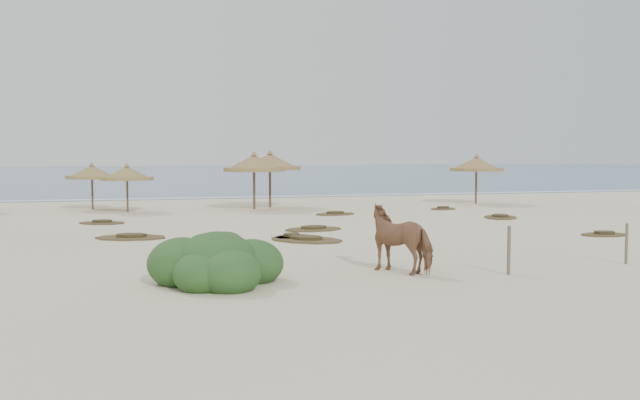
{
  "coord_description": "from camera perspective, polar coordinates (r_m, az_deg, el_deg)",
  "views": [
    {
      "loc": [
        -6.08,
        -21.01,
        3.14
      ],
      "look_at": [
        1.08,
        5.0,
        1.25
      ],
      "focal_mm": 40.0,
      "sensor_mm": 36.0,
      "label": 1
    }
  ],
  "objects": [
    {
      "name": "scrub_9",
      "position": [
        24.78,
        -1.11,
        -3.15
      ],
      "size": [
        3.21,
        3.23,
        0.16
      ],
      "rotation": [
        0.0,
        0.0,
        2.34
      ],
      "color": "brown",
      "rests_on": "ground"
    },
    {
      "name": "ground",
      "position": [
        22.09,
        0.75,
        -4.16
      ],
      "size": [
        160.0,
        160.0,
        0.0
      ],
      "primitive_type": "plane",
      "color": "beige",
      "rests_on": "ground"
    },
    {
      "name": "horse",
      "position": [
        18.55,
        6.6,
        -3.07
      ],
      "size": [
        1.95,
        2.19,
        1.72
      ],
      "primitive_type": "imported",
      "rotation": [
        0.0,
        0.0,
        3.77
      ],
      "color": "#905F41",
      "rests_on": "ground"
    },
    {
      "name": "bush",
      "position": [
        16.86,
        -8.21,
        -5.13
      ],
      "size": [
        3.22,
        2.84,
        1.44
      ],
      "rotation": [
        0.0,
        0.0,
        -0.34
      ],
      "color": "#2D5524",
      "rests_on": "ground"
    },
    {
      "name": "palapa_5",
      "position": [
        42.75,
        12.4,
        2.77
      ],
      "size": [
        3.26,
        3.26,
        2.95
      ],
      "rotation": [
        0.0,
        0.0,
        -0.03
      ],
      "color": "brown",
      "rests_on": "ground"
    },
    {
      "name": "palapa_3",
      "position": [
        37.88,
        -5.3,
        2.88
      ],
      "size": [
        4.19,
        4.19,
        3.1
      ],
      "rotation": [
        0.0,
        0.0,
        0.33
      ],
      "color": "brown",
      "rests_on": "ground"
    },
    {
      "name": "scrub_5",
      "position": [
        34.1,
        14.24,
        -1.31
      ],
      "size": [
        2.42,
        2.73,
        0.16
      ],
      "rotation": [
        0.0,
        0.0,
        1.05
      ],
      "color": "brown",
      "rests_on": "ground"
    },
    {
      "name": "foam_line",
      "position": [
        47.5,
        -8.0,
        0.18
      ],
      "size": [
        70.0,
        0.6,
        0.01
      ],
      "primitive_type": "cube",
      "color": "white",
      "rests_on": "ground"
    },
    {
      "name": "palapa_2",
      "position": [
        39.57,
        -17.79,
        2.09
      ],
      "size": [
        3.11,
        3.11,
        2.51
      ],
      "rotation": [
        0.0,
        0.0,
        -0.17
      ],
      "color": "brown",
      "rests_on": "ground"
    },
    {
      "name": "fence_post_far",
      "position": [
        21.43,
        23.31,
        -3.22
      ],
      "size": [
        0.09,
        0.09,
        1.13
      ],
      "primitive_type": "cylinder",
      "rotation": [
        0.0,
        0.0,
        -0.11
      ],
      "color": "#64594B",
      "rests_on": "ground"
    },
    {
      "name": "ocean",
      "position": [
        96.25,
        -11.77,
        2.05
      ],
      "size": [
        200.0,
        100.0,
        0.01
      ],
      "primitive_type": "cube",
      "color": "#29537B",
      "rests_on": "ground"
    },
    {
      "name": "palapa_1",
      "position": [
        37.38,
        -15.18,
        2.03
      ],
      "size": [
        2.85,
        2.85,
        2.5
      ],
      "rotation": [
        0.0,
        0.0,
        0.07
      ],
      "color": "brown",
      "rests_on": "ground"
    },
    {
      "name": "scrub_6",
      "position": [
        31.89,
        -17.04,
        -1.73
      ],
      "size": [
        2.32,
        1.93,
        0.16
      ],
      "rotation": [
        0.0,
        0.0,
        2.76
      ],
      "color": "brown",
      "rests_on": "ground"
    },
    {
      "name": "scrub_2",
      "position": [
        25.6,
        -2.31,
        -2.93
      ],
      "size": [
        1.86,
        1.94,
        0.16
      ],
      "rotation": [
        0.0,
        0.0,
        0.89
      ],
      "color": "brown",
      "rests_on": "ground"
    },
    {
      "name": "palapa_4",
      "position": [
        39.19,
        -4.03,
        3.01
      ],
      "size": [
        3.7,
        3.7,
        3.17
      ],
      "rotation": [
        0.0,
        0.0,
        0.1
      ],
      "color": "brown",
      "rests_on": "ground"
    },
    {
      "name": "fence_post_near",
      "position": [
        18.59,
        14.87,
        -3.92
      ],
      "size": [
        0.1,
        0.1,
        1.23
      ],
      "primitive_type": "cylinder",
      "rotation": [
        0.0,
        0.0,
        -0.1
      ],
      "color": "#64594B",
      "rests_on": "ground"
    },
    {
      "name": "scrub_10",
      "position": [
        38.38,
        9.83,
        -0.67
      ],
      "size": [
        2.0,
        1.79,
        0.16
      ],
      "rotation": [
        0.0,
        0.0,
        0.52
      ],
      "color": "brown",
      "rests_on": "ground"
    },
    {
      "name": "scrub_3",
      "position": [
        28.06,
        -0.52,
        -2.31
      ],
      "size": [
        2.69,
        2.07,
        0.16
      ],
      "rotation": [
        0.0,
        0.0,
        0.24
      ],
      "color": "brown",
      "rests_on": "ground"
    },
    {
      "name": "scrub_4",
      "position": [
        28.28,
        21.79,
        -2.55
      ],
      "size": [
        1.84,
        1.24,
        0.16
      ],
      "rotation": [
        0.0,
        0.0,
        3.1
      ],
      "color": "brown",
      "rests_on": "ground"
    },
    {
      "name": "scrub_11",
      "position": [
        17.92,
        -10.18,
        -5.98
      ],
      "size": [
        2.07,
        1.98,
        0.16
      ],
      "rotation": [
        0.0,
        0.0,
        2.45
      ],
      "color": "brown",
      "rests_on": "ground"
    },
    {
      "name": "scrub_1",
      "position": [
        26.28,
        -14.88,
        -2.87
      ],
      "size": [
        2.87,
        2.25,
        0.16
      ],
      "rotation": [
        0.0,
        0.0,
        2.87
      ],
      "color": "brown",
      "rests_on": "ground"
    },
    {
      "name": "scrub_7",
      "position": [
        34.74,
        1.22,
        -1.1
      ],
      "size": [
        2.37,
        1.86,
        0.16
      ],
      "rotation": [
        0.0,
        0.0,
        0.27
      ],
      "color": "brown",
      "rests_on": "ground"
    }
  ]
}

